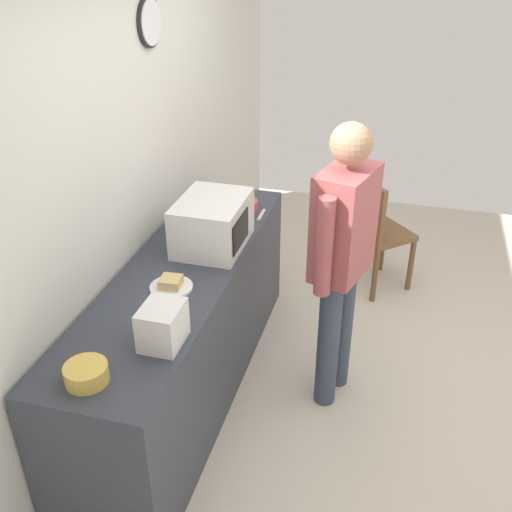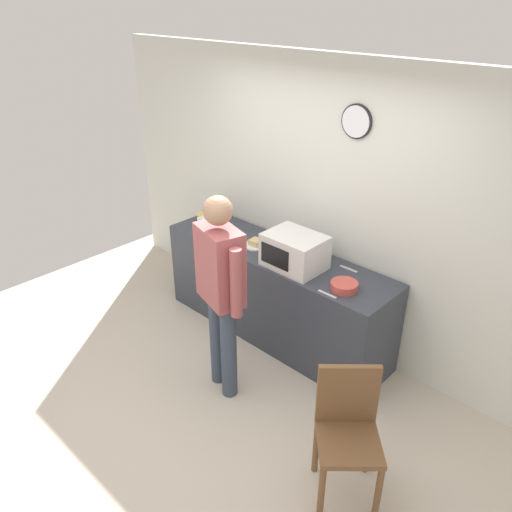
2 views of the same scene
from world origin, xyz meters
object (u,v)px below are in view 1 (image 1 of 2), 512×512
salad_bowl (241,205)px  toaster (162,325)px  microwave (213,223)px  fork_utensil (262,215)px  sandwich_plate (171,285)px  cereal_bowl (86,374)px  person_standing (342,250)px  wooden_chair (375,230)px  spoon_utensil (191,214)px

salad_bowl → toaster: bearing=-177.4°
microwave → fork_utensil: microwave is taller
sandwich_plate → toaster: bearing=-161.6°
cereal_bowl → fork_utensil: 1.80m
sandwich_plate → cereal_bowl: size_ratio=1.23×
person_standing → cereal_bowl: bearing=142.9°
microwave → person_standing: size_ratio=0.29×
fork_utensil → microwave: bearing=160.3°
person_standing → fork_utensil: bearing=47.0°
salad_bowl → cereal_bowl: 1.83m
toaster → wooden_chair: 2.36m
fork_utensil → spoon_utensil: bearing=103.6°
microwave → spoon_utensil: bearing=37.3°
spoon_utensil → wooden_chair: bearing=-54.8°
microwave → salad_bowl: bearing=-2.1°
salad_bowl → wooden_chair: bearing=-52.5°
sandwich_plate → fork_utensil: bearing=-13.2°
sandwich_plate → fork_utensil: sandwich_plate is taller
microwave → cereal_bowl: 1.30m
cereal_bowl → person_standing: size_ratio=0.11×
salad_bowl → wooden_chair: 1.18m
fork_utensil → cereal_bowl: bearing=170.5°
cereal_bowl → toaster: (0.33, -0.21, 0.06)m
microwave → wooden_chair: microwave is taller
salad_bowl → fork_utensil: bearing=-108.1°
salad_bowl → wooden_chair: (0.67, -0.88, -0.40)m
cereal_bowl → fork_utensil: size_ratio=1.11×
cereal_bowl → person_standing: person_standing is taller
microwave → cereal_bowl: size_ratio=2.66×
toaster → microwave: bearing=5.2°
sandwich_plate → cereal_bowl: 0.78m
sandwich_plate → spoon_utensil: size_ratio=1.36×
salad_bowl → fork_utensil: size_ratio=1.30×
spoon_utensil → microwave: bearing=-142.7°
salad_bowl → cereal_bowl: cereal_bowl is taller
microwave → spoon_utensil: 0.49m
cereal_bowl → person_standing: bearing=-37.1°
cereal_bowl → spoon_utensil: size_ratio=1.11×
microwave → fork_utensil: (0.49, -0.17, -0.15)m
sandwich_plate → wooden_chair: (1.72, -0.96, -0.39)m
microwave → cereal_bowl: bearing=174.5°
salad_bowl → spoon_utensil: (-0.16, 0.30, -0.03)m
microwave → person_standing: person_standing is taller
toaster → fork_utensil: toaster is taller
salad_bowl → toaster: toaster is taller
toaster → person_standing: (0.87, -0.70, 0.03)m
salad_bowl → person_standing: bearing=-129.0°
microwave → salad_bowl: size_ratio=2.26×
salad_bowl → toaster: 1.50m
salad_bowl → cereal_bowl: size_ratio=1.18×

